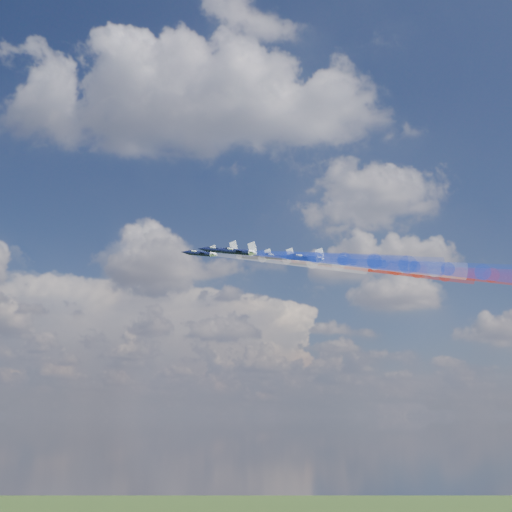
# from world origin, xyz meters

# --- Properties ---
(jet_lead) EXTENTS (15.39, 14.15, 6.60)m
(jet_lead) POSITION_xyz_m (-29.58, 20.41, 164.72)
(jet_lead) COLOR black
(trail_lead) EXTENTS (40.11, 21.08, 12.13)m
(trail_lead) POSITION_xyz_m (-5.78, 9.95, 159.91)
(trail_lead) COLOR white
(jet_inner_left) EXTENTS (15.39, 14.15, 6.60)m
(jet_inner_left) POSITION_xyz_m (-22.77, 6.34, 161.84)
(jet_inner_left) COLOR black
(trail_inner_left) EXTENTS (40.11, 21.08, 12.13)m
(trail_inner_left) POSITION_xyz_m (1.03, -4.12, 157.04)
(trail_inner_left) COLOR blue
(jet_inner_right) EXTENTS (15.39, 14.15, 6.60)m
(jet_inner_right) POSITION_xyz_m (-14.83, 25.10, 164.68)
(jet_inner_right) COLOR black
(trail_inner_right) EXTENTS (40.11, 21.08, 12.13)m
(trail_inner_right) POSITION_xyz_m (8.98, 14.64, 159.87)
(trail_inner_right) COLOR red
(jet_outer_left) EXTENTS (15.39, 14.15, 6.60)m
(jet_outer_left) POSITION_xyz_m (-17.51, -3.78, 158.74)
(jet_outer_left) COLOR black
(trail_outer_left) EXTENTS (40.11, 21.08, 12.13)m
(trail_outer_left) POSITION_xyz_m (6.30, -14.24, 153.93)
(trail_outer_left) COLOR blue
(jet_center_third) EXTENTS (15.39, 14.15, 6.60)m
(jet_center_third) POSITION_xyz_m (-8.70, 11.25, 161.14)
(jet_center_third) COLOR black
(trail_center_third) EXTENTS (40.11, 21.08, 12.13)m
(trail_center_third) POSITION_xyz_m (15.11, 0.79, 156.33)
(trail_center_third) COLOR white
(jet_outer_right) EXTENTS (15.39, 14.15, 6.60)m
(jet_outer_right) POSITION_xyz_m (-2.08, 28.26, 163.61)
(jet_outer_right) COLOR black
(trail_outer_right) EXTENTS (40.11, 21.08, 12.13)m
(trail_outer_right) POSITION_xyz_m (21.73, 17.81, 158.80)
(trail_outer_right) COLOR red
(jet_rear_left) EXTENTS (15.39, 14.15, 6.60)m
(jet_rear_left) POSITION_xyz_m (-1.86, -1.54, 157.55)
(jet_rear_left) COLOR black
(trail_rear_left) EXTENTS (40.11, 21.08, 12.13)m
(trail_rear_left) POSITION_xyz_m (21.95, -12.00, 152.74)
(trail_rear_left) COLOR blue
(jet_rear_right) EXTENTS (15.39, 14.15, 6.60)m
(jet_rear_right) POSITION_xyz_m (5.21, 15.17, 160.29)
(jet_rear_right) COLOR black
(trail_rear_right) EXTENTS (40.11, 21.08, 12.13)m
(trail_rear_right) POSITION_xyz_m (29.02, 4.72, 155.48)
(trail_rear_right) COLOR red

